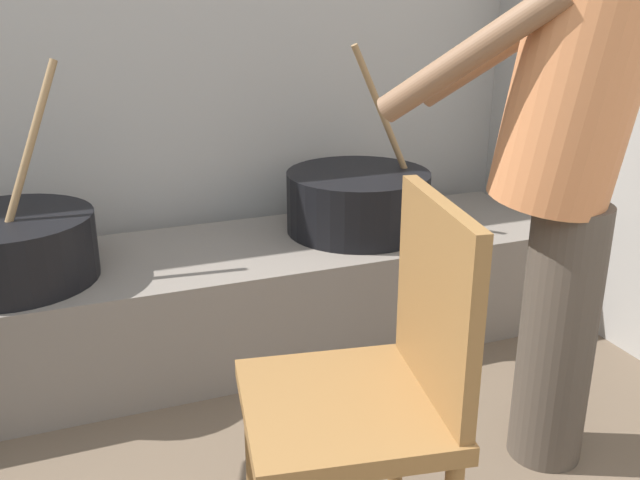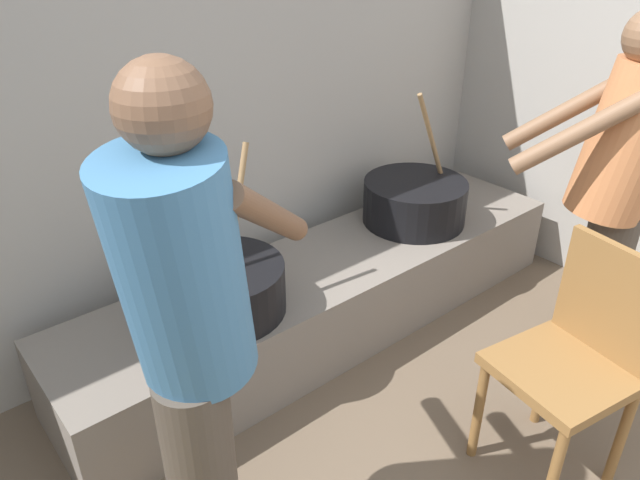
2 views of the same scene
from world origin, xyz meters
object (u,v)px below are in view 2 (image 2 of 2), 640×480
object	(u,v)px
cooking_pot_main	(415,201)
cooking_pot_secondary	(223,288)
cook_in_orange_shirt	(617,182)
cook_in_blue_shirt	(190,330)
chair_brown_wood	(576,357)

from	to	relation	value
cooking_pot_main	cooking_pot_secondary	size ratio (longest dim) A/B	1.02
cook_in_orange_shirt	cook_in_blue_shirt	xyz separation A→B (m)	(-1.79, 0.20, 0.03)
cook_in_blue_shirt	cooking_pot_main	bearing A→B (deg)	23.10
cooking_pot_main	chair_brown_wood	size ratio (longest dim) A/B	0.77
cooking_pot_main	chair_brown_wood	xyz separation A→B (m)	(-0.49, -1.17, -0.01)
cooking_pot_secondary	cook_in_orange_shirt	bearing A→B (deg)	-32.61
cooking_pot_secondary	chair_brown_wood	distance (m)	1.32
chair_brown_wood	cook_in_orange_shirt	bearing A→B (deg)	23.00
cooking_pot_secondary	cook_in_orange_shirt	distance (m)	1.62
cook_in_blue_shirt	chair_brown_wood	world-z (taller)	cook_in_blue_shirt
cooking_pot_main	chair_brown_wood	bearing A→B (deg)	-112.53
cooking_pot_secondary	cook_in_orange_shirt	world-z (taller)	cook_in_orange_shirt
cooking_pot_secondary	cook_in_blue_shirt	xyz separation A→B (m)	(-0.46, -0.65, 0.40)
cook_in_orange_shirt	chair_brown_wood	xyz separation A→B (m)	(-0.64, -0.27, -0.37)
cooking_pot_secondary	cook_in_blue_shirt	world-z (taller)	cook_in_blue_shirt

